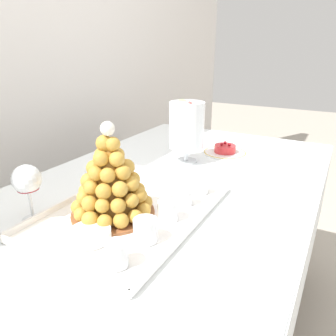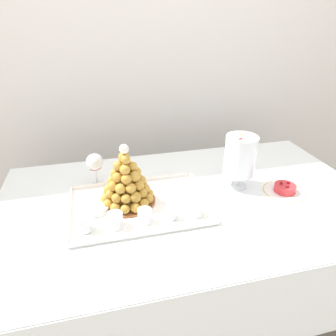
% 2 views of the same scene
% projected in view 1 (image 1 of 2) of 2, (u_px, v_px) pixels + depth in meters
% --- Properties ---
extents(buffet_table, '(1.65, 0.96, 0.73)m').
position_uv_depth(buffet_table, '(165.00, 212.00, 1.14)').
color(buffet_table, brown).
rests_on(buffet_table, ground_plane).
extents(serving_tray, '(0.57, 0.40, 0.02)m').
position_uv_depth(serving_tray, '(132.00, 211.00, 0.92)').
color(serving_tray, white).
rests_on(serving_tray, buffet_table).
extents(croquembouche, '(0.23, 0.23, 0.27)m').
position_uv_depth(croquembouche, '(111.00, 181.00, 0.86)').
color(croquembouche, brown).
rests_on(croquembouche, serving_tray).
extents(dessert_cup_left, '(0.05, 0.05, 0.06)m').
position_uv_depth(dessert_cup_left, '(117.00, 255.00, 0.68)').
color(dessert_cup_left, silver).
rests_on(dessert_cup_left, serving_tray).
extents(dessert_cup_mid_left, '(0.06, 0.06, 0.06)m').
position_uv_depth(dessert_cup_mid_left, '(145.00, 231.00, 0.77)').
color(dessert_cup_mid_left, silver).
rests_on(dessert_cup_mid_left, serving_tray).
extents(dessert_cup_centre, '(0.06, 0.06, 0.06)m').
position_uv_depth(dessert_cup_centre, '(168.00, 211.00, 0.86)').
color(dessert_cup_centre, silver).
rests_on(dessert_cup_centre, serving_tray).
extents(dessert_cup_mid_right, '(0.05, 0.05, 0.05)m').
position_uv_depth(dessert_cup_mid_right, '(184.00, 198.00, 0.95)').
color(dessert_cup_mid_right, silver).
rests_on(dessert_cup_mid_right, serving_tray).
extents(dessert_cup_right, '(0.06, 0.06, 0.06)m').
position_uv_depth(dessert_cup_right, '(200.00, 185.00, 1.02)').
color(dessert_cup_right, silver).
rests_on(dessert_cup_right, serving_tray).
extents(creme_brulee_ramekin, '(0.10, 0.10, 0.03)m').
position_uv_depth(creme_brulee_ramekin, '(90.00, 234.00, 0.78)').
color(creme_brulee_ramekin, white).
rests_on(creme_brulee_ramekin, serving_tray).
extents(macaron_goblet, '(0.14, 0.14, 0.26)m').
position_uv_depth(macaron_goblet, '(187.00, 126.00, 1.28)').
color(macaron_goblet, white).
rests_on(macaron_goblet, buffet_table).
extents(fruit_tart_plate, '(0.19, 0.19, 0.05)m').
position_uv_depth(fruit_tart_plate, '(225.00, 151.00, 1.43)').
color(fruit_tart_plate, white).
rests_on(fruit_tart_plate, buffet_table).
extents(wine_glass, '(0.08, 0.08, 0.16)m').
position_uv_depth(wine_glass, '(27.00, 181.00, 0.84)').
color(wine_glass, silver).
rests_on(wine_glass, buffet_table).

